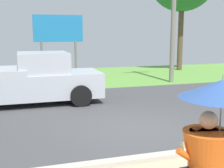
{
  "coord_description": "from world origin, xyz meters",
  "views": [
    {
      "loc": [
        -3.06,
        -7.41,
        2.63
      ],
      "look_at": [
        -0.47,
        1.0,
        1.1
      ],
      "focal_mm": 48.33,
      "sensor_mm": 36.0,
      "label": 1
    }
  ],
  "objects_px": {
    "monk_pedestrian": "(209,157)",
    "utility_pole": "(174,10)",
    "roadside_billboard": "(58,33)",
    "pickup_truck": "(31,80)"
  },
  "relations": [
    {
      "from": "monk_pedestrian",
      "to": "utility_pole",
      "type": "distance_m",
      "value": 12.69
    },
    {
      "from": "monk_pedestrian",
      "to": "roadside_billboard",
      "type": "height_order",
      "value": "roadside_billboard"
    },
    {
      "from": "utility_pole",
      "to": "monk_pedestrian",
      "type": "bearing_deg",
      "value": -116.15
    },
    {
      "from": "monk_pedestrian",
      "to": "pickup_truck",
      "type": "xyz_separation_m",
      "value": [
        -1.8,
        8.39,
        -0.25
      ]
    },
    {
      "from": "monk_pedestrian",
      "to": "roadside_billboard",
      "type": "xyz_separation_m",
      "value": [
        -0.13,
        13.23,
        1.43
      ]
    },
    {
      "from": "pickup_truck",
      "to": "utility_pole",
      "type": "distance_m",
      "value": 8.29
    },
    {
      "from": "monk_pedestrian",
      "to": "utility_pole",
      "type": "bearing_deg",
      "value": 51.45
    },
    {
      "from": "monk_pedestrian",
      "to": "pickup_truck",
      "type": "relative_size",
      "value": 0.41
    },
    {
      "from": "monk_pedestrian",
      "to": "utility_pole",
      "type": "relative_size",
      "value": 0.3
    },
    {
      "from": "pickup_truck",
      "to": "monk_pedestrian",
      "type": "bearing_deg",
      "value": -69.8
    }
  ]
}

